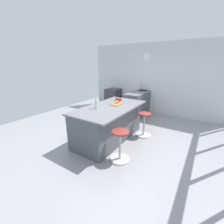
{
  "coord_description": "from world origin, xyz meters",
  "views": [
    {
      "loc": [
        3.19,
        1.94,
        2.01
      ],
      "look_at": [
        0.06,
        -0.08,
        0.79
      ],
      "focal_mm": 24.06,
      "sensor_mm": 36.0,
      "label": 1
    }
  ],
  "objects_px": {
    "oven_range": "(113,98)",
    "stool_middle": "(120,147)",
    "apple_red": "(117,101)",
    "stool_by_window": "(144,125)",
    "cutting_board": "(117,104)",
    "water_bottle": "(96,104)",
    "fruit_bowl": "(118,99)",
    "apple_yellow": "(116,102)",
    "kitchen_island": "(109,123)"
  },
  "relations": [
    {
      "from": "stool_by_window",
      "to": "water_bottle",
      "type": "xyz_separation_m",
      "value": [
        1.02,
        -0.89,
        0.73
      ]
    },
    {
      "from": "oven_range",
      "to": "apple_red",
      "type": "height_order",
      "value": "apple_red"
    },
    {
      "from": "oven_range",
      "to": "stool_middle",
      "type": "relative_size",
      "value": 1.32
    },
    {
      "from": "stool_by_window",
      "to": "fruit_bowl",
      "type": "height_order",
      "value": "fruit_bowl"
    },
    {
      "from": "cutting_board",
      "to": "water_bottle",
      "type": "distance_m",
      "value": 0.67
    },
    {
      "from": "stool_middle",
      "to": "fruit_bowl",
      "type": "height_order",
      "value": "fruit_bowl"
    },
    {
      "from": "stool_by_window",
      "to": "water_bottle",
      "type": "relative_size",
      "value": 2.18
    },
    {
      "from": "kitchen_island",
      "to": "apple_red",
      "type": "bearing_deg",
      "value": 174.16
    },
    {
      "from": "fruit_bowl",
      "to": "kitchen_island",
      "type": "bearing_deg",
      "value": 9.09
    },
    {
      "from": "stool_by_window",
      "to": "apple_yellow",
      "type": "height_order",
      "value": "apple_yellow"
    },
    {
      "from": "kitchen_island",
      "to": "fruit_bowl",
      "type": "xyz_separation_m",
      "value": [
        -0.68,
        -0.11,
        0.5
      ]
    },
    {
      "from": "stool_by_window",
      "to": "apple_yellow",
      "type": "relative_size",
      "value": 8.79
    },
    {
      "from": "stool_middle",
      "to": "water_bottle",
      "type": "distance_m",
      "value": 1.21
    },
    {
      "from": "stool_middle",
      "to": "apple_red",
      "type": "distance_m",
      "value": 1.44
    },
    {
      "from": "oven_range",
      "to": "fruit_bowl",
      "type": "height_order",
      "value": "fruit_bowl"
    },
    {
      "from": "oven_range",
      "to": "stool_by_window",
      "type": "xyz_separation_m",
      "value": [
        1.92,
        2.27,
        -0.13
      ]
    },
    {
      "from": "stool_by_window",
      "to": "stool_middle",
      "type": "bearing_deg",
      "value": 0.0
    },
    {
      "from": "cutting_board",
      "to": "fruit_bowl",
      "type": "xyz_separation_m",
      "value": [
        -0.4,
        -0.18,
        0.03
      ]
    },
    {
      "from": "stool_by_window",
      "to": "water_bottle",
      "type": "bearing_deg",
      "value": -41.1
    },
    {
      "from": "stool_by_window",
      "to": "cutting_board",
      "type": "relative_size",
      "value": 1.89
    },
    {
      "from": "stool_by_window",
      "to": "cutting_board",
      "type": "bearing_deg",
      "value": -59.12
    },
    {
      "from": "stool_by_window",
      "to": "oven_range",
      "type": "bearing_deg",
      "value": -130.29
    },
    {
      "from": "oven_range",
      "to": "apple_red",
      "type": "bearing_deg",
      "value": 34.97
    },
    {
      "from": "kitchen_island",
      "to": "stool_by_window",
      "type": "distance_m",
      "value": 1.02
    },
    {
      "from": "apple_yellow",
      "to": "stool_middle",
      "type": "bearing_deg",
      "value": 35.67
    },
    {
      "from": "oven_range",
      "to": "kitchen_island",
      "type": "relative_size",
      "value": 0.41
    },
    {
      "from": "kitchen_island",
      "to": "fruit_bowl",
      "type": "bearing_deg",
      "value": -170.91
    },
    {
      "from": "oven_range",
      "to": "water_bottle",
      "type": "relative_size",
      "value": 2.88
    },
    {
      "from": "apple_red",
      "to": "oven_range",
      "type": "bearing_deg",
      "value": -145.03
    },
    {
      "from": "fruit_bowl",
      "to": "apple_red",
      "type": "bearing_deg",
      "value": 25.51
    },
    {
      "from": "cutting_board",
      "to": "apple_yellow",
      "type": "bearing_deg",
      "value": -104.21
    },
    {
      "from": "fruit_bowl",
      "to": "apple_yellow",
      "type": "bearing_deg",
      "value": 21.21
    },
    {
      "from": "stool_middle",
      "to": "water_bottle",
      "type": "bearing_deg",
      "value": -111.37
    },
    {
      "from": "oven_range",
      "to": "stool_by_window",
      "type": "relative_size",
      "value": 1.32
    },
    {
      "from": "oven_range",
      "to": "apple_yellow",
      "type": "distance_m",
      "value": 2.85
    },
    {
      "from": "apple_red",
      "to": "kitchen_island",
      "type": "bearing_deg",
      "value": -5.84
    },
    {
      "from": "apple_red",
      "to": "water_bottle",
      "type": "relative_size",
      "value": 0.25
    },
    {
      "from": "kitchen_island",
      "to": "cutting_board",
      "type": "distance_m",
      "value": 0.55
    },
    {
      "from": "water_bottle",
      "to": "fruit_bowl",
      "type": "height_order",
      "value": "water_bottle"
    },
    {
      "from": "apple_yellow",
      "to": "water_bottle",
      "type": "xyz_separation_m",
      "value": [
        0.62,
        -0.19,
        0.06
      ]
    },
    {
      "from": "apple_red",
      "to": "cutting_board",
      "type": "bearing_deg",
      "value": 18.06
    },
    {
      "from": "cutting_board",
      "to": "apple_yellow",
      "type": "xyz_separation_m",
      "value": [
        -0.01,
        -0.02,
        0.05
      ]
    },
    {
      "from": "kitchen_island",
      "to": "apple_red",
      "type": "distance_m",
      "value": 0.64
    },
    {
      "from": "stool_middle",
      "to": "fruit_bowl",
      "type": "relative_size",
      "value": 3.41
    },
    {
      "from": "kitchen_island",
      "to": "stool_by_window",
      "type": "xyz_separation_m",
      "value": [
        -0.69,
        0.74,
        -0.15
      ]
    },
    {
      "from": "apple_red",
      "to": "apple_yellow",
      "type": "bearing_deg",
      "value": 3.46
    },
    {
      "from": "kitchen_island",
      "to": "stool_middle",
      "type": "height_order",
      "value": "kitchen_island"
    },
    {
      "from": "fruit_bowl",
      "to": "water_bottle",
      "type": "bearing_deg",
      "value": -2.31
    },
    {
      "from": "oven_range",
      "to": "fruit_bowl",
      "type": "xyz_separation_m",
      "value": [
        1.93,
        1.42,
        0.52
      ]
    },
    {
      "from": "apple_red",
      "to": "fruit_bowl",
      "type": "xyz_separation_m",
      "value": [
        -0.31,
        -0.15,
        -0.02
      ]
    }
  ]
}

